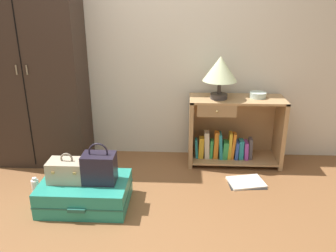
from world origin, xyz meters
TOP-DOWN VIEW (x-y plane):
  - ground_plane at (0.00, 0.00)m, footprint 9.00×9.00m
  - back_wall at (0.00, 1.50)m, footprint 6.40×0.10m
  - wardrobe at (-1.06, 1.20)m, footprint 1.01×0.47m
  - bookshelf at (0.97, 1.24)m, footprint 0.96×0.39m
  - table_lamp at (0.81, 1.21)m, footprint 0.34×0.34m
  - bowl at (1.21, 1.26)m, footprint 0.16×0.16m
  - suitcase_large at (-0.36, 0.35)m, footprint 0.74×0.53m
  - train_case at (-0.49, 0.36)m, footprint 0.32×0.20m
  - handbag at (-0.22, 0.35)m, footprint 0.27×0.18m
  - bottle at (-0.82, 0.41)m, footprint 0.06×0.06m
  - open_book_on_floor at (1.07, 0.78)m, footprint 0.38×0.31m

SIDE VIEW (x-z plane):
  - ground_plane at x=0.00m, z-range 0.00..0.00m
  - open_book_on_floor at x=1.07m, z-range 0.00..0.02m
  - bottle at x=-0.82m, z-range -0.01..0.20m
  - suitcase_large at x=-0.36m, z-range 0.00..0.23m
  - train_case at x=-0.49m, z-range 0.19..0.45m
  - bookshelf at x=0.97m, z-range -0.02..0.70m
  - handbag at x=-0.22m, z-range 0.18..0.53m
  - bowl at x=1.21m, z-range 0.72..0.77m
  - table_lamp at x=0.81m, z-range 0.79..1.22m
  - wardrobe at x=-1.06m, z-range 0.00..2.07m
  - back_wall at x=0.00m, z-range 0.00..2.60m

